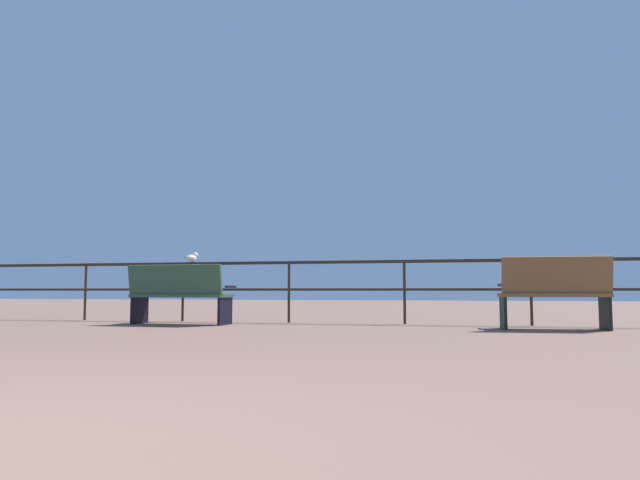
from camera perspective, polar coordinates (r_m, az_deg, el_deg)
name	(u,v)px	position (r m, az deg, el deg)	size (l,w,h in m)	color
pier_railing	(345,277)	(9.70, 2.45, -3.55)	(21.01, 0.05, 1.02)	#2D2515
bench_near_left	(179,292)	(9.59, -13.35, -4.87)	(1.59, 0.76, 0.93)	#2E5138
bench_near_right	(554,291)	(8.69, 21.52, -4.53)	(1.44, 0.78, 0.98)	brown
seagull_on_rail	(192,258)	(10.57, -12.16, -1.66)	(0.19, 0.39, 0.18)	silver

